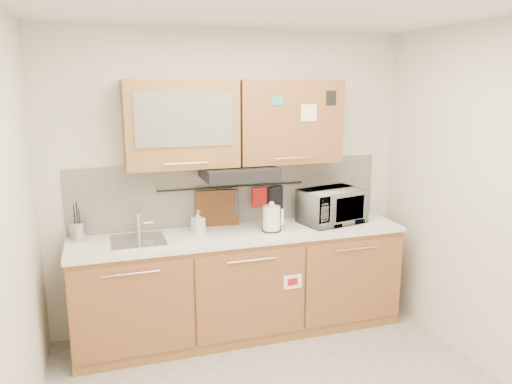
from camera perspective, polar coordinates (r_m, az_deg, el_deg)
ceiling at (r=2.96m, az=4.91°, el=21.00°), size 3.20×3.20×0.00m
wall_back at (r=4.43m, az=-2.87°, el=1.25°), size 3.20×0.00×3.20m
wall_left at (r=2.88m, az=-26.76°, el=-6.29°), size 0.00×3.00×3.00m
wall_right at (r=3.93m, az=26.65°, el=-1.54°), size 0.00×3.00×3.00m
base_cabinet at (r=4.41m, az=-1.69°, el=-10.97°), size 2.80×0.64×0.88m
countertop at (r=4.24m, az=-1.72°, el=-4.84°), size 2.82×0.62×0.04m
backsplash at (r=4.44m, az=-2.82°, el=-0.04°), size 2.80×0.02×0.56m
upper_cabinets at (r=4.19m, az=-2.38°, el=7.94°), size 1.82×0.37×0.70m
range_hood at (r=4.17m, az=-2.00°, el=2.24°), size 0.60×0.46×0.10m
sink at (r=4.11m, az=-13.30°, el=-5.39°), size 0.42×0.40×0.26m
utensil_rail at (r=4.39m, az=-2.70°, el=0.62°), size 1.30×0.02×0.02m
utensil_crock at (r=4.22m, az=-19.64°, el=-4.22°), size 0.14×0.14×0.32m
kettle at (r=4.23m, az=1.79°, el=-3.13°), size 0.19×0.17×0.26m
toaster at (r=4.45m, az=7.14°, el=-2.64°), size 0.23×0.15×0.17m
microwave at (r=4.52m, az=8.65°, el=-1.61°), size 0.62×0.49×0.30m
soap_bottle at (r=4.21m, az=-6.64°, el=-3.37°), size 0.11×0.12×0.19m
cutting_board at (r=4.40m, az=-4.44°, el=-2.77°), size 0.38×0.06×0.47m
oven_mitt at (r=4.40m, az=-3.07°, el=-1.12°), size 0.14×0.06×0.22m
dark_pouch at (r=4.52m, az=2.22°, el=-0.84°), size 0.16×0.10×0.24m
pot_holder at (r=4.47m, az=0.40°, el=-0.55°), size 0.14×0.03×0.17m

